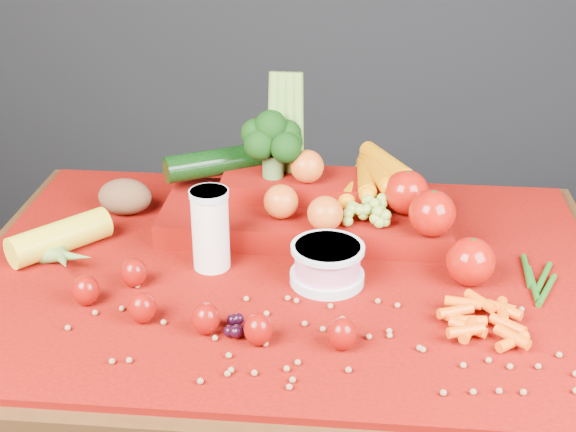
# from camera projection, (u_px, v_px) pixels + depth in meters

# --- Properties ---
(table) EXTENTS (1.10, 0.80, 0.75)m
(table) POSITION_uv_depth(u_px,v_px,m) (287.00, 321.00, 1.40)
(table) COLOR #311D0B
(table) RESTS_ON ground
(red_cloth) EXTENTS (1.05, 0.75, 0.01)m
(red_cloth) POSITION_uv_depth(u_px,v_px,m) (287.00, 271.00, 1.35)
(red_cloth) COLOR #7C0A04
(red_cloth) RESTS_ON table
(milk_glass) EXTENTS (0.07, 0.07, 0.14)m
(milk_glass) POSITION_uv_depth(u_px,v_px,m) (210.00, 226.00, 1.32)
(milk_glass) COLOR white
(milk_glass) RESTS_ON red_cloth
(yogurt_bowl) EXTENTS (0.12, 0.12, 0.07)m
(yogurt_bowl) POSITION_uv_depth(u_px,v_px,m) (327.00, 263.00, 1.30)
(yogurt_bowl) COLOR silver
(yogurt_bowl) RESTS_ON red_cloth
(strawberry_scatter) EXTENTS (0.44, 0.18, 0.05)m
(strawberry_scatter) POSITION_uv_depth(u_px,v_px,m) (191.00, 306.00, 1.20)
(strawberry_scatter) COLOR maroon
(strawberry_scatter) RESTS_ON red_cloth
(dark_grape_cluster) EXTENTS (0.06, 0.05, 0.03)m
(dark_grape_cluster) POSITION_uv_depth(u_px,v_px,m) (246.00, 326.00, 1.17)
(dark_grape_cluster) COLOR black
(dark_grape_cluster) RESTS_ON red_cloth
(soybean_scatter) EXTENTS (0.84, 0.24, 0.01)m
(soybean_scatter) POSITION_uv_depth(u_px,v_px,m) (274.00, 334.00, 1.17)
(soybean_scatter) COLOR olive
(soybean_scatter) RESTS_ON red_cloth
(corn_ear) EXTENTS (0.25, 0.26, 0.06)m
(corn_ear) POSITION_uv_depth(u_px,v_px,m) (60.00, 250.00, 1.36)
(corn_ear) COLOR yellow
(corn_ear) RESTS_ON red_cloth
(potato) EXTENTS (0.10, 0.07, 0.07)m
(potato) POSITION_uv_depth(u_px,v_px,m) (125.00, 197.00, 1.52)
(potato) COLOR brown
(potato) RESTS_ON red_cloth
(baby_carrot_pile) EXTENTS (0.18, 0.17, 0.03)m
(baby_carrot_pile) POSITION_uv_depth(u_px,v_px,m) (490.00, 322.00, 1.18)
(baby_carrot_pile) COLOR #EC5308
(baby_carrot_pile) RESTS_ON red_cloth
(green_bean_pile) EXTENTS (0.14, 0.12, 0.01)m
(green_bean_pile) POSITION_uv_depth(u_px,v_px,m) (533.00, 280.00, 1.31)
(green_bean_pile) COLOR #195212
(green_bean_pile) RESTS_ON red_cloth
(produce_mound) EXTENTS (0.60, 0.38, 0.27)m
(produce_mound) POSITION_uv_depth(u_px,v_px,m) (319.00, 199.00, 1.46)
(produce_mound) COLOR #7C0A04
(produce_mound) RESTS_ON red_cloth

